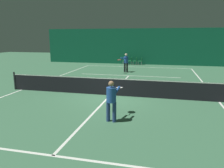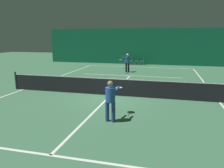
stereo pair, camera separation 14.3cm
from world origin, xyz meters
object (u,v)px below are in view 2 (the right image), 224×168
Objects in this scene: player_far at (127,61)px; courtside_chair_0 at (127,60)px; tennis_net at (111,86)px; courtside_chair_3 at (142,61)px; courtside_chair_1 at (132,60)px; player_near at (111,98)px; courtside_chair_2 at (137,61)px.

player_far is 2.00× the size of courtside_chair_0.
tennis_net is 7.14× the size of player_far.
tennis_net is 13.90m from courtside_chair_3.
courtside_chair_1 is at bearing -148.63° from player_far.
tennis_net is 7.69× the size of player_near.
courtside_chair_1 is (-0.44, 5.67, -0.49)m from player_far.
player_near is 17.59m from courtside_chair_2.
tennis_net is at bearing 1.79° from courtside_chair_2.
courtside_chair_0 is at bearing 15.02° from player_near.
player_near is at bearing 34.39° from player_far.
player_far is at bearing -7.58° from courtside_chair_3.
courtside_chair_1 is 1.00× the size of courtside_chair_3.
courtside_chair_3 is (1.79, 0.00, 0.00)m from courtside_chair_0.
player_far reaches higher than tennis_net.
courtside_chair_1 is at bearing 94.23° from tennis_net.
tennis_net is 14.29× the size of courtside_chair_3.
courtside_chair_0 is 1.79m from courtside_chair_3.
player_near is (0.95, -3.63, 0.40)m from tennis_net.
tennis_net reaches higher than courtside_chair_0.
player_near is 17.72m from courtside_chair_0.
courtside_chair_1 is (0.60, 0.00, 0.00)m from courtside_chair_0.
courtside_chair_3 is (1.19, 0.00, 0.00)m from courtside_chair_1.
player_near is at bearing 6.45° from courtside_chair_1.
courtside_chair_3 is at bearing 89.33° from tennis_net.
player_far is (-0.59, 8.23, 0.47)m from tennis_net.
player_near is 17.65m from courtside_chair_1.
courtside_chair_2 is (1.19, 0.00, 0.00)m from courtside_chair_0.
courtside_chair_2 is (0.60, 0.00, 0.00)m from courtside_chair_1.
courtside_chair_0 is at bearing -90.00° from courtside_chair_2.
courtside_chair_1 is (-1.03, 13.90, -0.03)m from tennis_net.
player_far is at bearing 94.12° from tennis_net.
player_near is 1.86× the size of courtside_chair_0.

